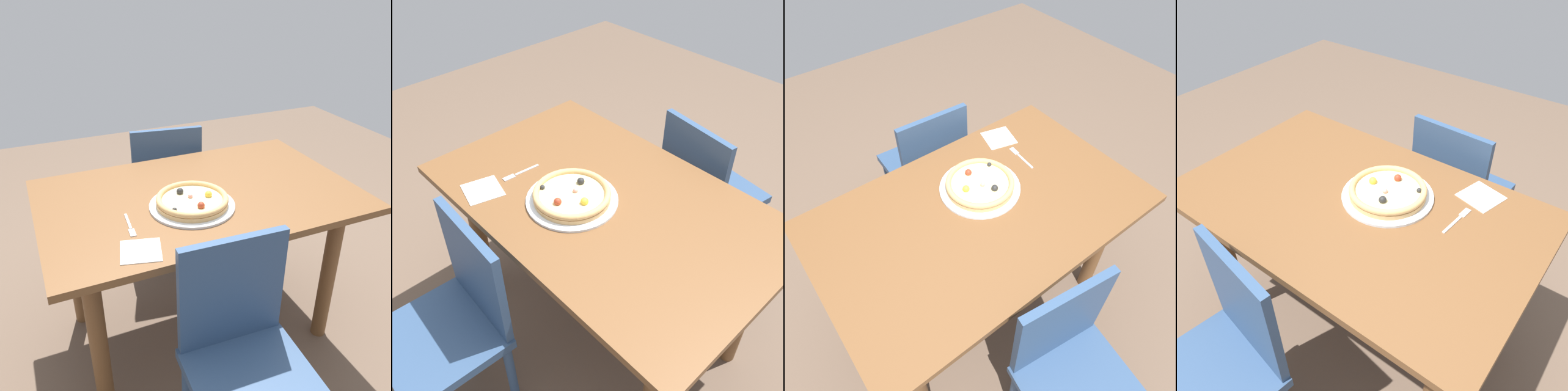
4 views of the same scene
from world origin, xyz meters
TOP-DOWN VIEW (x-y plane):
  - ground_plane at (0.00, 0.00)m, footprint 6.00×6.00m
  - dining_table at (0.00, 0.00)m, footprint 1.35×0.85m
  - chair_near at (-0.06, -0.64)m, footprint 0.46×0.46m
  - chair_far at (0.11, 0.64)m, footprint 0.42×0.42m
  - plate at (0.07, 0.10)m, footprint 0.35×0.35m
  - pizza at (0.07, 0.10)m, footprint 0.30×0.30m
  - fork at (0.35, 0.15)m, footprint 0.03×0.17m
  - napkin at (0.35, 0.31)m, footprint 0.17×0.17m

SIDE VIEW (x-z plane):
  - ground_plane at x=0.00m, z-range 0.00..0.00m
  - chair_near at x=-0.06m, z-range 0.05..0.93m
  - chair_far at x=0.11m, z-range 0.05..0.93m
  - dining_table at x=0.00m, z-range 0.26..1.02m
  - napkin at x=0.35m, z-range 0.77..0.77m
  - fork at x=0.35m, z-range 0.77..0.77m
  - plate at x=0.07m, z-range 0.77..0.78m
  - pizza at x=0.07m, z-range 0.77..0.82m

